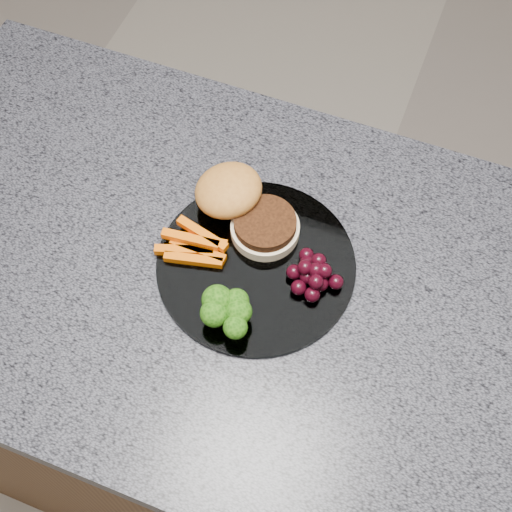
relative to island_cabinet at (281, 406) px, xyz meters
The scene contains 8 objects.
room 0.92m from the island_cabinet, ahead, with size 4.02×4.02×2.70m.
island_cabinet is the anchor object (origin of this frame).
countertop 0.45m from the island_cabinet, ahead, with size 1.20×0.60×0.04m, color #4E4E58.
plate 0.48m from the island_cabinet, 159.33° to the left, with size 0.26×0.26×0.01m, color white.
burger 0.52m from the island_cabinet, 140.22° to the left, with size 0.17×0.13×0.05m.
carrot_sticks 0.50m from the island_cabinet, behind, with size 0.09×0.06×0.02m.
broccoli 0.51m from the island_cabinet, 134.89° to the right, with size 0.07×0.06×0.05m.
grape_bunch 0.49m from the island_cabinet, 55.48° to the left, with size 0.07×0.07×0.03m.
Camera 1 is at (0.10, -0.39, 1.72)m, focal length 50.00 mm.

